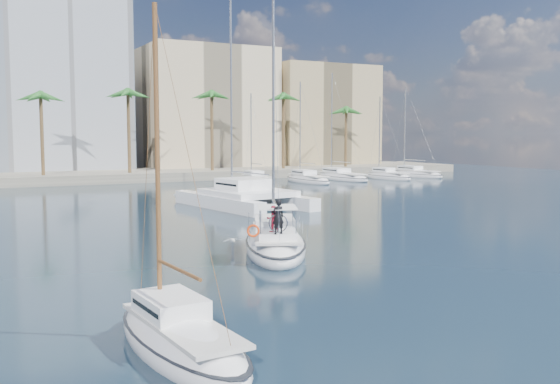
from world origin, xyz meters
TOP-DOWN VIEW (x-y plane):
  - ground at (0.00, 0.00)m, footprint 160.00×160.00m
  - quay at (0.00, 61.00)m, footprint 120.00×14.00m
  - building_beige at (22.00, 70.00)m, footprint 20.00×14.00m
  - building_tan_right at (42.00, 68.00)m, footprint 18.00×12.00m
  - palm_centre at (0.00, 57.00)m, footprint 3.60×3.60m
  - palm_right at (34.00, 57.00)m, footprint 3.60×3.60m
  - main_sloop at (0.94, 3.94)m, footprint 7.11×10.60m
  - small_sloop at (-8.64, -8.81)m, footprint 3.00×7.77m
  - catamaran at (7.99, 23.76)m, footprint 8.54×14.09m
  - seagull at (-1.04, 5.18)m, footprint 1.07×0.46m
  - moored_yacht_a at (20.00, 47.00)m, footprint 3.37×9.52m
  - moored_yacht_b at (26.50, 45.00)m, footprint 3.32×10.83m
  - moored_yacht_c at (33.00, 47.00)m, footprint 3.98×12.33m
  - moored_yacht_d at (39.50, 45.00)m, footprint 3.52×9.55m
  - moored_yacht_e at (46.00, 47.00)m, footprint 4.61×11.11m

SIDE VIEW (x-z plane):
  - ground at x=0.00m, z-range 0.00..0.00m
  - moored_yacht_a at x=20.00m, z-range -5.95..5.95m
  - moored_yacht_b at x=26.50m, z-range -6.86..6.86m
  - moored_yacht_c at x=33.00m, z-range -7.77..7.77m
  - moored_yacht_d at x=39.50m, z-range -5.95..5.95m
  - moored_yacht_e at x=46.00m, z-range -6.86..6.86m
  - small_sloop at x=-8.64m, z-range -5.06..5.87m
  - main_sloop at x=0.94m, z-range -7.05..8.04m
  - quay at x=0.00m, z-range 0.00..1.20m
  - seagull at x=-1.04m, z-range 0.51..0.71m
  - catamaran at x=7.99m, z-range -8.40..10.75m
  - building_tan_right at x=42.00m, z-range 0.00..18.00m
  - building_beige at x=22.00m, z-range 0.00..20.00m
  - palm_centre at x=0.00m, z-range 4.13..16.43m
  - palm_right at x=34.00m, z-range 4.13..16.43m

